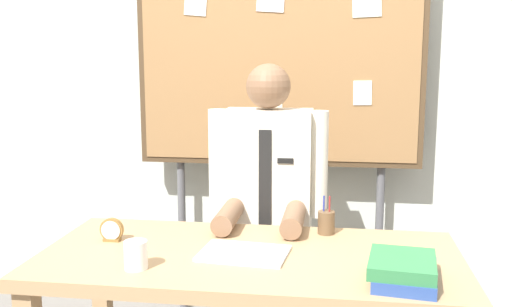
# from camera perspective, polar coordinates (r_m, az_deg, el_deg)

# --- Properties ---
(back_wall) EXTENTS (6.40, 0.08, 2.70)m
(back_wall) POSITION_cam_1_polar(r_m,az_deg,el_deg) (3.29, 2.59, 7.68)
(back_wall) COLOR silver
(back_wall) RESTS_ON ground_plane
(desk) EXTENTS (1.57, 0.74, 0.73)m
(desk) POSITION_cam_1_polar(r_m,az_deg,el_deg) (2.25, -0.62, -11.97)
(desk) COLOR tan
(desk) RESTS_ON ground_plane
(person) EXTENTS (0.55, 0.56, 1.43)m
(person) POSITION_cam_1_polar(r_m,az_deg,el_deg) (2.76, 1.14, -7.24)
(person) COLOR #2D2D33
(person) RESTS_ON ground_plane
(bulletin_board) EXTENTS (1.51, 0.09, 2.10)m
(bulletin_board) POSITION_cam_1_polar(r_m,az_deg,el_deg) (3.09, 2.23, 9.73)
(bulletin_board) COLOR #4C3823
(bulletin_board) RESTS_ON ground_plane
(book_stack) EXTENTS (0.25, 0.33, 0.08)m
(book_stack) POSITION_cam_1_polar(r_m,az_deg,el_deg) (2.00, 14.25, -10.93)
(book_stack) COLOR #2D4C99
(book_stack) RESTS_ON desk
(open_notebook) EXTENTS (0.34, 0.26, 0.01)m
(open_notebook) POSITION_cam_1_polar(r_m,az_deg,el_deg) (2.19, -1.19, -9.72)
(open_notebook) COLOR white
(open_notebook) RESTS_ON desk
(desk_clock) EXTENTS (0.09, 0.04, 0.09)m
(desk_clock) POSITION_cam_1_polar(r_m,az_deg,el_deg) (2.41, -13.91, -7.35)
(desk_clock) COLOR olive
(desk_clock) RESTS_ON desk
(coffee_mug) EXTENTS (0.08, 0.08, 0.10)m
(coffee_mug) POSITION_cam_1_polar(r_m,az_deg,el_deg) (2.09, -11.66, -9.68)
(coffee_mug) COLOR white
(coffee_mug) RESTS_ON desk
(pen_holder) EXTENTS (0.07, 0.07, 0.16)m
(pen_holder) POSITION_cam_1_polar(r_m,az_deg,el_deg) (2.44, 6.88, -6.69)
(pen_holder) COLOR brown
(pen_holder) RESTS_ON desk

